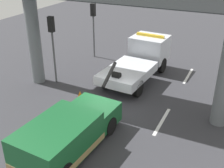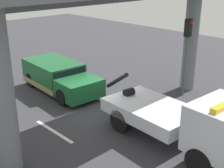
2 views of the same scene
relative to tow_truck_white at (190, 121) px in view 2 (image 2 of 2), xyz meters
name	(u,v)px [view 2 (image 2 of 2)]	position (x,y,z in m)	size (l,w,h in m)	color
ground_plane	(105,111)	(-4.71, 0.05, -1.25)	(60.00, 40.00, 0.10)	#38383D
lane_stripe_mid	(54,131)	(-4.71, -2.91, -1.20)	(2.60, 0.16, 0.01)	silver
tow_truck_white	(190,121)	(0.00, 0.00, 0.00)	(7.32, 2.77, 2.46)	silver
towed_van_green	(59,77)	(-8.51, 0.05, -0.42)	(5.32, 2.50, 1.58)	#195B2D
traffic_light_near	(187,41)	(-3.19, 4.45, 1.82)	(0.39, 0.32, 4.13)	#515456
traffic_cone_orange	(128,95)	(-4.74, 1.75, -0.89)	(0.54, 0.54, 0.65)	orange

